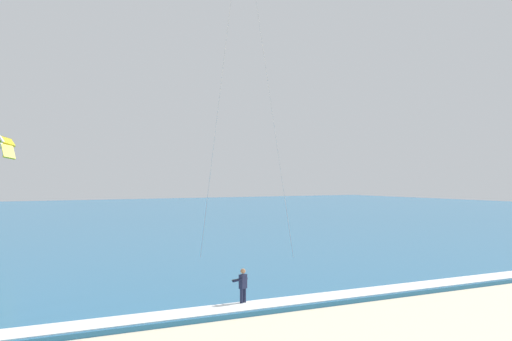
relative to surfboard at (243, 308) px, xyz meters
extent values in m
cube|color=teal|center=(0.59, 58.42, 0.07)|extent=(200.00, 120.00, 0.20)
cube|color=white|center=(0.59, -0.58, 0.19)|extent=(200.00, 1.62, 0.04)
ellipsoid|color=#239EC6|center=(0.00, 0.00, 0.00)|extent=(0.97, 1.46, 0.05)
cube|color=black|center=(0.00, 0.23, 0.04)|extent=(0.17, 0.12, 0.04)
cube|color=black|center=(0.00, -0.23, 0.04)|extent=(0.17, 0.12, 0.04)
cylinder|color=#191E38|center=(-0.09, -0.04, 0.39)|extent=(0.14, 0.14, 0.84)
cylinder|color=#191E38|center=(0.09, 0.04, 0.39)|extent=(0.14, 0.14, 0.84)
cube|color=#191E38|center=(0.00, 0.00, 1.11)|extent=(0.39, 0.32, 0.60)
sphere|color=#9E704C|center=(0.00, 0.00, 1.55)|extent=(0.22, 0.22, 0.22)
cylinder|color=#191E38|center=(-0.23, 0.07, 1.16)|extent=(0.29, 0.50, 0.22)
cylinder|color=#191E38|center=(0.10, 0.22, 1.16)|extent=(0.29, 0.50, 0.22)
cylinder|color=black|center=(-0.15, 0.35, 1.16)|extent=(0.52, 0.25, 0.04)
cube|color=#3F3F42|center=(-0.05, 0.11, 0.89)|extent=(0.14, 0.12, 0.10)
cylinder|color=#B2B2B7|center=(3.08, 2.80, 9.24)|extent=(5.88, 4.94, 16.14)
cylinder|color=#B2B2B7|center=(0.89, 4.08, 9.24)|extent=(1.50, 7.49, 16.14)
cube|color=yellow|center=(-4.66, 32.44, 7.62)|extent=(1.17, 1.27, 1.35)
cube|color=white|center=(-5.11, 32.37, 7.80)|extent=(0.31, 0.87, 1.12)
cube|color=yellow|center=(-4.57, 33.53, 8.53)|extent=(1.24, 1.52, 1.02)
cube|color=white|center=(-5.02, 33.47, 8.71)|extent=(0.36, 1.20, 0.73)
cube|color=yellow|center=(-4.68, 34.92, 8.85)|extent=(1.27, 1.47, 0.46)
camera|label=1|loc=(-12.82, -23.39, 5.60)|focal=44.07mm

